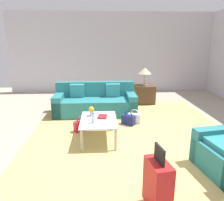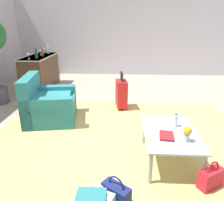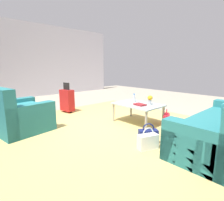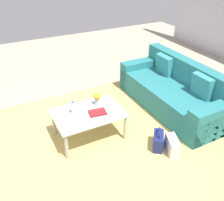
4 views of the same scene
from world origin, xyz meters
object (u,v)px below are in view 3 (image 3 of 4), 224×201
object	(u,v)px
armchair	(18,117)
flower_vase	(150,99)
coffee_table	(138,106)
suitcase_red	(67,100)
water_bottle	(134,98)
coffee_table_book	(140,105)
handbag_white	(148,141)
handbag_red	(166,119)
handbag_navy	(148,136)

from	to	relation	value
armchair	flower_vase	size ratio (longest dim) A/B	5.54
coffee_table	suitcase_red	bearing A→B (deg)	19.29
armchair	coffee_table	world-z (taller)	armchair
water_bottle	suitcase_red	xyz separation A→B (m)	(1.80, 0.80, -0.19)
coffee_table_book	handbag_white	distance (m)	1.21
armchair	suitcase_red	bearing A→B (deg)	-64.23
coffee_table	coffee_table_book	bearing A→B (deg)	146.31
flower_vase	handbag_white	distance (m)	1.35
flower_vase	handbag_red	bearing A→B (deg)	-137.32
suitcase_red	handbag_red	size ratio (longest dim) A/B	2.37
coffee_table_book	handbag_white	size ratio (longest dim) A/B	0.71
flower_vase	handbag_navy	bearing A→B (deg)	124.63
handbag_navy	handbag_white	world-z (taller)	same
armchair	flower_vase	xyz separation A→B (m)	(-1.51, -2.33, 0.28)
flower_vase	handbag_red	xyz separation A→B (m)	(-0.28, -0.26, -0.45)
water_bottle	handbag_white	world-z (taller)	water_bottle
water_bottle	handbag_white	distance (m)	1.57
coffee_table	flower_vase	world-z (taller)	flower_vase
armchair	water_bottle	size ratio (longest dim) A/B	5.57
handbag_white	water_bottle	bearing A→B (deg)	-41.03
coffee_table	suitcase_red	size ratio (longest dim) A/B	1.23
flower_vase	water_bottle	bearing A→B (deg)	6.79
coffee_table	suitcase_red	world-z (taller)	suitcase_red
armchair	coffee_table	distance (m)	2.53
armchair	handbag_red	xyz separation A→B (m)	(-1.79, -2.58, -0.17)
coffee_table	armchair	bearing A→B (deg)	59.37
water_bottle	coffee_table_book	size ratio (longest dim) A/B	0.80
flower_vase	suitcase_red	bearing A→B (deg)	20.95
handbag_white	flower_vase	bearing A→B (deg)	-55.32
coffee_table_book	flower_vase	distance (m)	0.27
water_bottle	handbag_navy	distance (m)	1.37
suitcase_red	handbag_red	bearing A→B (deg)	-156.10
armchair	suitcase_red	world-z (taller)	armchair
flower_vase	handbag_navy	xyz separation A→B (m)	(-0.60, 0.87, -0.45)
handbag_red	suitcase_red	bearing A→B (deg)	23.90
coffee_table	handbag_navy	size ratio (longest dim) A/B	2.93
handbag_navy	coffee_table	bearing A→B (deg)	-41.23
water_bottle	armchair	bearing A→B (deg)	64.44
coffee_table	water_bottle	world-z (taller)	water_bottle
handbag_red	coffee_table_book	bearing A→B (deg)	52.12
armchair	water_bottle	distance (m)	2.53
suitcase_red	water_bottle	bearing A→B (deg)	-156.04
handbag_white	coffee_table	bearing A→B (deg)	-43.49
handbag_navy	handbag_white	xyz separation A→B (m)	(-0.12, 0.18, 0.00)
water_bottle	suitcase_red	distance (m)	1.98
flower_vase	handbag_red	distance (m)	0.59
armchair	suitcase_red	xyz separation A→B (m)	(0.71, -1.48, 0.05)
coffee_table	coffee_table_book	world-z (taller)	coffee_table_book
handbag_red	armchair	bearing A→B (deg)	55.32
armchair	handbag_white	world-z (taller)	armchair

